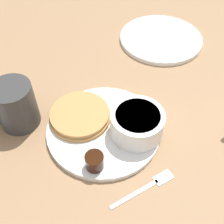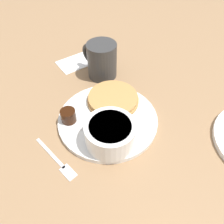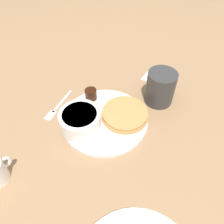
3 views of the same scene
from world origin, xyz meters
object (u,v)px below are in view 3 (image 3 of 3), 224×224
plate (105,120)px  fork (56,108)px  bowl (80,120)px  coffee_mug (160,87)px

plate → fork: (-0.14, -0.06, -0.00)m
plate → bowl: size_ratio=2.22×
fork → plate: bearing=24.8°
plate → coffee_mug: bearing=72.5°
coffee_mug → bowl: bearing=-107.8°
plate → bowl: (-0.02, -0.06, 0.04)m
fork → coffee_mug: bearing=51.0°
coffee_mug → fork: (-0.19, -0.24, -0.05)m
bowl → fork: 0.12m
plate → coffee_mug: (0.06, 0.18, 0.04)m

